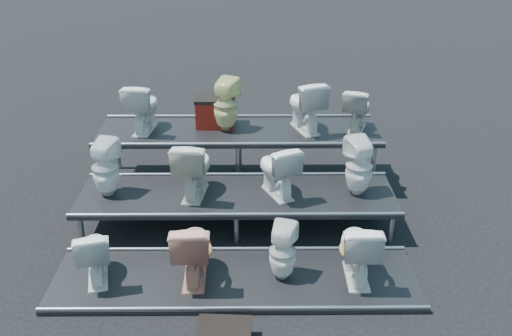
{
  "coord_description": "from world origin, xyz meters",
  "views": [
    {
      "loc": [
        0.2,
        -6.71,
        4.04
      ],
      "look_at": [
        0.25,
        0.1,
        0.79
      ],
      "focal_mm": 40.0,
      "sensor_mm": 36.0,
      "label": 1
    }
  ],
  "objects_px": {
    "toilet_0": "(94,253)",
    "toilet_4": "(105,168)",
    "toilet_3": "(358,248)",
    "toilet_7": "(359,167)",
    "toilet_5": "(193,167)",
    "toilet_9": "(226,105)",
    "toilet_1": "(193,249)",
    "toilet_6": "(277,169)",
    "red_crate": "(216,113)",
    "toilet_11": "(358,109)",
    "toilet_8": "(143,107)",
    "toilet_10": "(305,105)",
    "toilet_2": "(283,252)",
    "step_stool": "(225,335)"
  },
  "relations": [
    {
      "from": "toilet_5",
      "to": "red_crate",
      "type": "height_order",
      "value": "red_crate"
    },
    {
      "from": "toilet_6",
      "to": "toilet_9",
      "type": "relative_size",
      "value": 0.9
    },
    {
      "from": "toilet_1",
      "to": "toilet_6",
      "type": "distance_m",
      "value": 1.68
    },
    {
      "from": "toilet_2",
      "to": "step_stool",
      "type": "xyz_separation_m",
      "value": [
        -0.62,
        -1.0,
        -0.31
      ]
    },
    {
      "from": "toilet_1",
      "to": "toilet_3",
      "type": "xyz_separation_m",
      "value": [
        1.87,
        0.0,
        -0.01
      ]
    },
    {
      "from": "toilet_8",
      "to": "red_crate",
      "type": "relative_size",
      "value": 1.32
    },
    {
      "from": "toilet_11",
      "to": "toilet_10",
      "type": "bearing_deg",
      "value": 20.94
    },
    {
      "from": "toilet_2",
      "to": "toilet_3",
      "type": "bearing_deg",
      "value": -162.81
    },
    {
      "from": "toilet_2",
      "to": "toilet_3",
      "type": "xyz_separation_m",
      "value": [
        0.85,
        0.0,
        0.04
      ]
    },
    {
      "from": "red_crate",
      "to": "toilet_6",
      "type": "bearing_deg",
      "value": -56.62
    },
    {
      "from": "toilet_3",
      "to": "toilet_7",
      "type": "height_order",
      "value": "toilet_7"
    },
    {
      "from": "toilet_2",
      "to": "toilet_5",
      "type": "height_order",
      "value": "toilet_5"
    },
    {
      "from": "red_crate",
      "to": "toilet_2",
      "type": "bearing_deg",
      "value": -69.39
    },
    {
      "from": "toilet_6",
      "to": "toilet_9",
      "type": "height_order",
      "value": "toilet_9"
    },
    {
      "from": "toilet_10",
      "to": "toilet_5",
      "type": "bearing_deg",
      "value": 21.26
    },
    {
      "from": "toilet_1",
      "to": "toilet_9",
      "type": "xyz_separation_m",
      "value": [
        0.29,
        2.6,
        0.81
      ]
    },
    {
      "from": "toilet_3",
      "to": "toilet_6",
      "type": "distance_m",
      "value": 1.6
    },
    {
      "from": "toilet_5",
      "to": "toilet_9",
      "type": "distance_m",
      "value": 1.41
    },
    {
      "from": "toilet_7",
      "to": "toilet_10",
      "type": "height_order",
      "value": "toilet_10"
    },
    {
      "from": "toilet_0",
      "to": "toilet_8",
      "type": "distance_m",
      "value": 2.73
    },
    {
      "from": "toilet_1",
      "to": "red_crate",
      "type": "distance_m",
      "value": 2.86
    },
    {
      "from": "red_crate",
      "to": "toilet_3",
      "type": "bearing_deg",
      "value": -55.15
    },
    {
      "from": "toilet_3",
      "to": "toilet_11",
      "type": "relative_size",
      "value": 1.18
    },
    {
      "from": "toilet_8",
      "to": "red_crate",
      "type": "height_order",
      "value": "toilet_8"
    },
    {
      "from": "toilet_7",
      "to": "toilet_11",
      "type": "distance_m",
      "value": 1.35
    },
    {
      "from": "toilet_0",
      "to": "toilet_7",
      "type": "bearing_deg",
      "value": -171.11
    },
    {
      "from": "toilet_9",
      "to": "red_crate",
      "type": "distance_m",
      "value": 0.32
    },
    {
      "from": "toilet_8",
      "to": "toilet_10",
      "type": "distance_m",
      "value": 2.41
    },
    {
      "from": "toilet_9",
      "to": "red_crate",
      "type": "height_order",
      "value": "toilet_9"
    },
    {
      "from": "toilet_0",
      "to": "toilet_4",
      "type": "bearing_deg",
      "value": -97.95
    },
    {
      "from": "toilet_0",
      "to": "toilet_8",
      "type": "bearing_deg",
      "value": -107.16
    },
    {
      "from": "toilet_3",
      "to": "toilet_7",
      "type": "bearing_deg",
      "value": -98.1
    },
    {
      "from": "toilet_1",
      "to": "toilet_6",
      "type": "xyz_separation_m",
      "value": [
        1.0,
        1.3,
        0.37
      ]
    },
    {
      "from": "toilet_8",
      "to": "red_crate",
      "type": "bearing_deg",
      "value": -161.87
    },
    {
      "from": "toilet_1",
      "to": "step_stool",
      "type": "distance_m",
      "value": 1.14
    },
    {
      "from": "toilet_3",
      "to": "step_stool",
      "type": "relative_size",
      "value": 1.49
    },
    {
      "from": "toilet_1",
      "to": "red_crate",
      "type": "relative_size",
      "value": 1.39
    },
    {
      "from": "toilet_5",
      "to": "red_crate",
      "type": "distance_m",
      "value": 1.52
    },
    {
      "from": "toilet_0",
      "to": "toilet_9",
      "type": "bearing_deg",
      "value": -131.68
    },
    {
      "from": "toilet_3",
      "to": "toilet_8",
      "type": "height_order",
      "value": "toilet_8"
    },
    {
      "from": "toilet_5",
      "to": "toilet_6",
      "type": "xyz_separation_m",
      "value": [
        1.09,
        0.0,
        -0.03
      ]
    },
    {
      "from": "toilet_4",
      "to": "toilet_8",
      "type": "relative_size",
      "value": 1.04
    },
    {
      "from": "toilet_4",
      "to": "toilet_11",
      "type": "relative_size",
      "value": 1.19
    },
    {
      "from": "toilet_0",
      "to": "step_stool",
      "type": "distance_m",
      "value": 1.84
    },
    {
      "from": "toilet_11",
      "to": "toilet_3",
      "type": "bearing_deg",
      "value": 102.62
    },
    {
      "from": "toilet_4",
      "to": "toilet_5",
      "type": "bearing_deg",
      "value": -163.09
    },
    {
      "from": "toilet_3",
      "to": "toilet_8",
      "type": "bearing_deg",
      "value": -41.9
    },
    {
      "from": "toilet_5",
      "to": "red_crate",
      "type": "bearing_deg",
      "value": -90.7
    },
    {
      "from": "toilet_1",
      "to": "toilet_9",
      "type": "bearing_deg",
      "value": -97.12
    },
    {
      "from": "toilet_6",
      "to": "toilet_11",
      "type": "xyz_separation_m",
      "value": [
        1.24,
        1.3,
        0.37
      ]
    }
  ]
}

